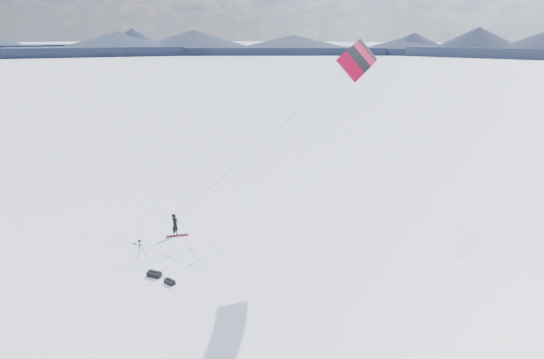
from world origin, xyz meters
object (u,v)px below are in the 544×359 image
Objects in this scene: snowkiter at (176,235)px; snowboard at (177,236)px; tripod at (140,246)px; gear_bag_b at (170,282)px; gear_bag_a at (154,274)px.

snowboard is at bearing -114.08° from snowkiter.
snowkiter is 3.49m from tripod.
tripod reaches higher than snowkiter.
snowkiter is 1.10× the size of snowboard.
snowkiter reaches higher than snowboard.
snowkiter is at bearing 135.38° from gear_bag_b.
gear_bag_b is at bearing -155.64° from snowkiter.
tripod reaches higher than gear_bag_a.
tripod is 1.80× the size of gear_bag_b.
snowboard is 5.17m from gear_bag_a.
snowkiter is 0.12m from snowboard.
gear_bag_b is at bearing -52.24° from tripod.
gear_bag_a is 1.34m from gear_bag_b.
gear_bag_b is (3.76, -1.29, -0.69)m from tripod.
gear_bag_a reaches higher than gear_bag_b.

